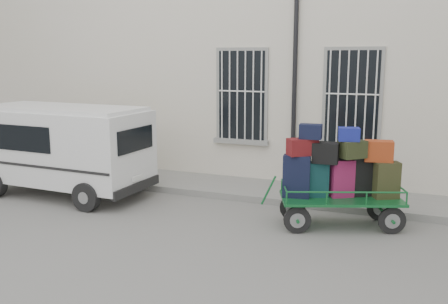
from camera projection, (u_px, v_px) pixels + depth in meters
ground at (210, 219)px, 10.03m from camera, size 80.00×80.00×0.00m
building at (284, 64)px, 14.48m from camera, size 24.00×5.15×6.00m
sidewalk at (246, 189)px, 12.02m from camera, size 24.00×1.70×0.15m
luggage_cart at (339, 176)px, 9.39m from camera, size 2.66×1.74×1.98m
van at (62, 145)px, 11.58m from camera, size 4.22×2.03×2.08m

